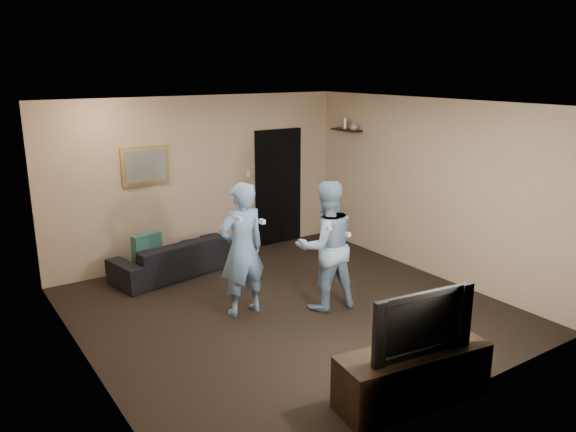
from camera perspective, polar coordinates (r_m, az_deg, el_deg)
ground at (r=7.32m, az=0.05°, el=-9.46°), size 5.00×5.00×0.00m
ceiling at (r=6.68m, az=0.06°, el=11.29°), size 5.00×5.00×0.04m
wall_back at (r=9.02m, az=-8.87°, el=3.74°), size 5.00×0.04×2.60m
wall_front at (r=5.10m, az=16.00°, el=-5.43°), size 5.00×0.04×2.60m
wall_left at (r=5.92m, az=-20.47°, el=-2.98°), size 0.04×5.00×2.60m
wall_right at (r=8.50m, az=14.18°, el=2.78°), size 0.04×5.00×2.60m
sofa at (r=8.58m, az=-11.44°, el=-4.07°), size 1.97×1.06×0.55m
throw_pillow at (r=8.38m, az=-14.13°, el=-3.21°), size 0.46×0.24×0.44m
painting_frame at (r=8.61m, az=-14.32°, el=4.95°), size 0.72×0.05×0.57m
painting_canvas at (r=8.58m, az=-14.25°, el=4.93°), size 0.62×0.01×0.47m
doorway at (r=9.74m, az=-0.99°, el=2.95°), size 0.90×0.06×2.00m
light_switch at (r=9.38m, az=-4.10°, el=4.31°), size 0.08×0.02×0.12m
wall_shelf at (r=9.60m, az=5.96°, el=8.68°), size 0.20×0.60×0.03m
shelf_vase at (r=9.45m, az=6.72°, el=9.10°), size 0.15×0.15×0.15m
shelf_figurine at (r=9.63m, az=5.81°, el=9.33°), size 0.06×0.06×0.18m
tv_console at (r=5.53m, az=12.53°, el=-15.59°), size 1.53×0.68×0.53m
television at (r=5.27m, az=12.89°, el=-10.23°), size 1.07×0.29×0.61m
wii_player_left at (r=6.95m, az=-4.69°, el=-3.39°), size 0.62×0.49×1.69m
wii_player_right at (r=7.11m, az=3.87°, el=-3.03°), size 0.92×0.78×1.67m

